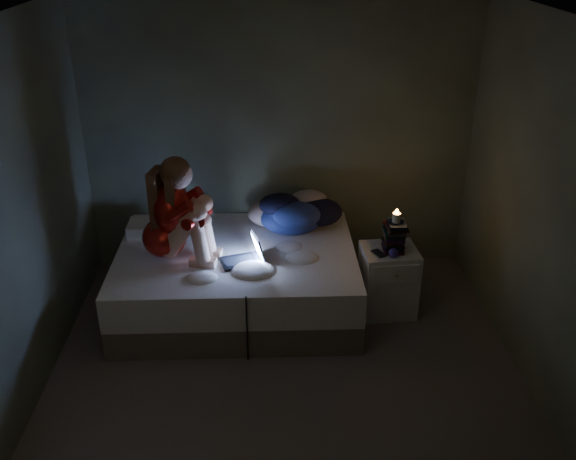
{
  "coord_description": "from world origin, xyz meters",
  "views": [
    {
      "loc": [
        -0.12,
        -3.68,
        3.11
      ],
      "look_at": [
        0.05,
        1.0,
        0.8
      ],
      "focal_mm": 39.03,
      "sensor_mm": 36.0,
      "label": 1
    }
  ],
  "objects_px": {
    "bed": "(237,278)",
    "woman": "(162,208)",
    "nightstand": "(388,280)",
    "laptop": "(241,249)",
    "phone": "(378,253)",
    "candle": "(396,219)"
  },
  "relations": [
    {
      "from": "bed",
      "to": "woman",
      "type": "xyz_separation_m",
      "value": [
        -0.58,
        -0.1,
        0.74
      ]
    },
    {
      "from": "woman",
      "to": "nightstand",
      "type": "height_order",
      "value": "woman"
    },
    {
      "from": "laptop",
      "to": "nightstand",
      "type": "bearing_deg",
      "value": -12.74
    },
    {
      "from": "laptop",
      "to": "phone",
      "type": "relative_size",
      "value": 2.48
    },
    {
      "from": "laptop",
      "to": "bed",
      "type": "bearing_deg",
      "value": 86.68
    },
    {
      "from": "woman",
      "to": "laptop",
      "type": "height_order",
      "value": "woman"
    },
    {
      "from": "bed",
      "to": "candle",
      "type": "relative_size",
      "value": 25.6
    },
    {
      "from": "bed",
      "to": "candle",
      "type": "height_order",
      "value": "candle"
    },
    {
      "from": "bed",
      "to": "woman",
      "type": "distance_m",
      "value": 0.95
    },
    {
      "from": "nightstand",
      "to": "bed",
      "type": "bearing_deg",
      "value": 170.37
    },
    {
      "from": "bed",
      "to": "laptop",
      "type": "height_order",
      "value": "laptop"
    },
    {
      "from": "laptop",
      "to": "phone",
      "type": "xyz_separation_m",
      "value": [
        1.15,
        0.03,
        -0.07
      ]
    },
    {
      "from": "woman",
      "to": "nightstand",
      "type": "relative_size",
      "value": 1.49
    },
    {
      "from": "woman",
      "to": "nightstand",
      "type": "bearing_deg",
      "value": 11.3
    },
    {
      "from": "phone",
      "to": "candle",
      "type": "bearing_deg",
      "value": 6.01
    },
    {
      "from": "laptop",
      "to": "candle",
      "type": "relative_size",
      "value": 4.35
    },
    {
      "from": "candle",
      "to": "bed",
      "type": "bearing_deg",
      "value": 174.97
    },
    {
      "from": "laptop",
      "to": "candle",
      "type": "bearing_deg",
      "value": -12.55
    },
    {
      "from": "bed",
      "to": "laptop",
      "type": "relative_size",
      "value": 5.89
    },
    {
      "from": "laptop",
      "to": "woman",
      "type": "bearing_deg",
      "value": 153.22
    },
    {
      "from": "bed",
      "to": "nightstand",
      "type": "height_order",
      "value": "nightstand"
    },
    {
      "from": "nightstand",
      "to": "laptop",
      "type": "bearing_deg",
      "value": 179.91
    }
  ]
}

